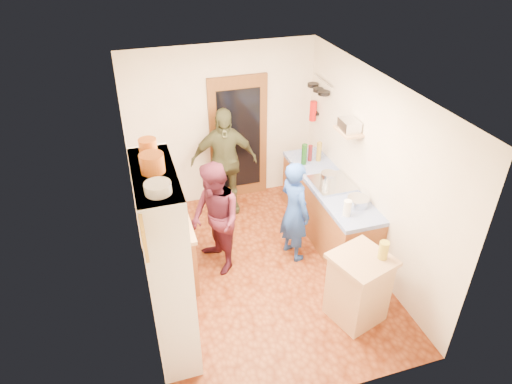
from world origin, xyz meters
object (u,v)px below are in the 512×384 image
hutch_body (166,265)px  person_back (225,162)px  island_base (358,289)px  right_counter_base (327,210)px  person_left (216,217)px  person_hob (297,211)px

hutch_body → person_back: size_ratio=1.25×
hutch_body → person_back: bearing=63.0°
island_base → right_counter_base: bearing=77.4°
right_counter_base → person_back: (-1.28, 1.09, 0.46)m
person_left → hutch_body: bearing=-48.1°
island_base → person_hob: (-0.27, 1.30, 0.32)m
right_counter_base → island_base: 1.66m
island_base → person_left: (-1.37, 1.42, 0.36)m
right_counter_base → person_left: (-1.73, -0.20, 0.37)m
person_left → island_base: bearing=30.7°
island_base → person_back: 2.91m
right_counter_base → person_left: bearing=-173.4°
person_hob → hutch_body: bearing=101.9°
island_base → person_hob: bearing=101.6°
person_back → right_counter_base: bearing=-32.5°
right_counter_base → person_hob: size_ratio=1.48×
person_back → island_base: bearing=-63.3°
person_hob → person_left: 1.11m
island_base → person_back: bearing=108.7°
person_hob → right_counter_base: bearing=-78.2°
right_counter_base → island_base: (-0.36, -1.62, 0.01)m
island_base → person_left: size_ratio=0.54×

